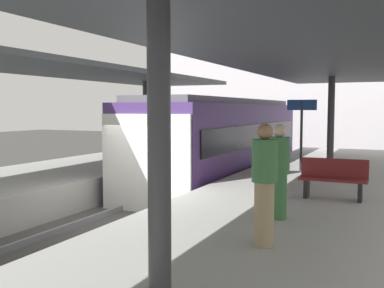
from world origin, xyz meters
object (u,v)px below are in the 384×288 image
Objects in this scene: commuter_train at (224,141)px; passenger_mid_platform at (264,183)px; platform_bench at (333,177)px; passenger_far_end at (279,170)px; platform_sign at (302,119)px; litter_bin at (273,161)px.

commuter_train is 6.75× the size of passenger_mid_platform.
passenger_mid_platform is at bearing -66.28° from commuter_train.
passenger_mid_platform is at bearing -96.56° from platform_bench.
commuter_train is 9.15m from passenger_far_end.
commuter_train reaches higher than passenger_far_end.
passenger_far_end is at bearing 96.76° from passenger_mid_platform.
litter_bin is at bearing -117.56° from platform_sign.
passenger_far_end is (-0.20, 1.65, -0.04)m from passenger_mid_platform.
platform_sign is 1.76m from litter_bin.
platform_bench is at bearing 73.89° from passenger_far_end.
commuter_train reaches higher than platform_sign.
litter_bin is at bearing 105.55° from passenger_far_end.
platform_sign is (3.27, -1.87, 0.90)m from commuter_train.
platform_sign is (-1.49, 4.09, 1.16)m from platform_bench.
passenger_mid_platform is at bearing -76.52° from litter_bin.
platform_sign is 2.76× the size of litter_bin.
litter_bin is 7.04m from passenger_mid_platform.
platform_sign is 6.41m from passenger_far_end.
passenger_far_end is (-0.64, -2.22, 0.40)m from platform_bench.
platform_sign is at bearing 97.51° from passenger_mid_platform.
litter_bin is (-0.59, -1.13, -1.22)m from platform_sign.
platform_bench is at bearing 83.44° from passenger_mid_platform.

